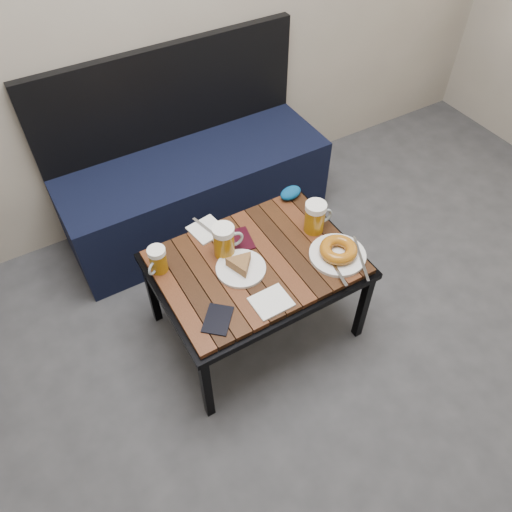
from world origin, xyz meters
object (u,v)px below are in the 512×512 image
beer_mug_right (315,217)px  beer_mug_centre (225,240)px  cafe_table (256,267)px  bench (194,184)px  plate_bagel (338,252)px  passport_navy (218,319)px  plate_pie (241,266)px  knit_pouch (291,193)px  passport_burgundy (240,240)px  beer_mug_left (158,260)px

beer_mug_right → beer_mug_centre: bearing=173.5°
cafe_table → beer_mug_right: bearing=5.5°
bench → plate_bagel: bench is taller
bench → passport_navy: bench is taller
plate_pie → knit_pouch: (0.42, 0.27, 0.00)m
beer_mug_centre → passport_burgundy: (0.09, 0.03, -0.07)m
beer_mug_centre → beer_mug_right: same height
cafe_table → beer_mug_left: bearing=156.7°
cafe_table → beer_mug_left: beer_mug_left is taller
cafe_table → beer_mug_right: size_ratio=5.74×
cafe_table → knit_pouch: size_ratio=7.55×
beer_mug_left → passport_navy: (0.09, -0.34, -0.06)m
plate_bagel → passport_navy: size_ratio=2.26×
cafe_table → plate_bagel: (0.30, -0.15, 0.07)m
bench → beer_mug_centre: bearing=-103.4°
plate_bagel → beer_mug_centre: bearing=147.1°
beer_mug_centre → passport_navy: 0.35m
beer_mug_centre → plate_bagel: beer_mug_centre is taller
cafe_table → knit_pouch: 0.43m
beer_mug_centre → knit_pouch: size_ratio=1.32×
plate_bagel → beer_mug_left: bearing=155.3°
bench → plate_pie: (-0.15, -0.81, 0.22)m
beer_mug_centre → beer_mug_right: (0.40, -0.07, -0.00)m
plate_bagel → knit_pouch: size_ratio=2.70×
plate_pie → passport_navy: 0.26m
beer_mug_left → beer_mug_centre: (0.27, -0.05, 0.01)m
passport_burgundy → cafe_table: bearing=-79.1°
beer_mug_centre → knit_pouch: 0.46m
bench → knit_pouch: (0.26, -0.54, 0.22)m
plate_pie → plate_bagel: 0.41m
plate_bagel → passport_navy: 0.58m
bench → passport_navy: (-0.35, -0.98, 0.20)m
plate_bagel → knit_pouch: plate_bagel is taller
passport_navy → passport_burgundy: size_ratio=0.98×
plate_pie → passport_navy: bearing=-138.7°
beer_mug_right → passport_burgundy: size_ratio=1.08×
cafe_table → knit_pouch: knit_pouch is taller
beer_mug_left → beer_mug_right: beer_mug_right is taller
cafe_table → beer_mug_right: (0.31, 0.03, 0.12)m
plate_pie → passport_navy: plate_pie is taller
passport_navy → knit_pouch: 0.75m
beer_mug_right → plate_bagel: size_ratio=0.49×
beer_mug_left → beer_mug_right: size_ratio=0.80×
plate_bagel → plate_pie: bearing=159.9°
beer_mug_right → passport_navy: (-0.58, -0.21, -0.07)m
beer_mug_right → knit_pouch: 0.24m
bench → beer_mug_left: bearing=-124.4°
beer_mug_right → beer_mug_left: bearing=173.3°
plate_bagel → passport_burgundy: size_ratio=2.21×
passport_navy → plate_bagel: bearing=44.7°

